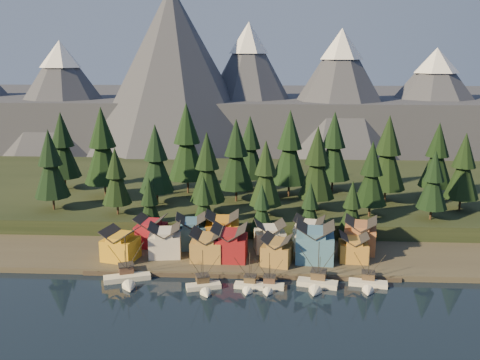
# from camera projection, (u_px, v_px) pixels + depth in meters

# --- Properties ---
(ground) EXTENTS (500.00, 500.00, 0.00)m
(ground) POSITION_uv_depth(u_px,v_px,m) (236.00, 306.00, 119.55)
(ground) COLOR black
(ground) RESTS_ON ground
(shore_strip) EXTENTS (400.00, 50.00, 1.50)m
(shore_strip) POSITION_uv_depth(u_px,v_px,m) (245.00, 241.00, 158.23)
(shore_strip) COLOR #3E382D
(shore_strip) RESTS_ON ground
(hillside) EXTENTS (420.00, 100.00, 6.00)m
(hillside) POSITION_uv_depth(u_px,v_px,m) (251.00, 191.00, 206.27)
(hillside) COLOR black
(hillside) RESTS_ON ground
(dock) EXTENTS (80.00, 4.00, 1.00)m
(dock) POSITION_uv_depth(u_px,v_px,m) (240.00, 274.00, 135.46)
(dock) COLOR #473B32
(dock) RESTS_ON ground
(mountain_ridge) EXTENTS (560.00, 190.00, 90.00)m
(mountain_ridge) POSITION_uv_depth(u_px,v_px,m) (251.00, 102.00, 321.18)
(mountain_ridge) COLOR #434657
(mountain_ridge) RESTS_ON ground
(boat_0) EXTENTS (12.15, 12.58, 12.56)m
(boat_0) POSITION_uv_depth(u_px,v_px,m) (127.00, 273.00, 131.26)
(boat_0) COLOR silver
(boat_0) RESTS_ON ground
(boat_2) EXTENTS (8.92, 9.44, 10.60)m
(boat_2) POSITION_uv_depth(u_px,v_px,m) (204.00, 282.00, 127.01)
(boat_2) COLOR beige
(boat_2) RESTS_ON ground
(boat_3) EXTENTS (7.60, 8.13, 9.80)m
(boat_3) POSITION_uv_depth(u_px,v_px,m) (249.00, 281.00, 127.48)
(boat_3) COLOR white
(boat_3) RESTS_ON ground
(boat_4) EXTENTS (7.64, 8.21, 9.81)m
(boat_4) POSITION_uv_depth(u_px,v_px,m) (269.00, 282.00, 127.25)
(boat_4) COLOR beige
(boat_4) RESTS_ON ground
(boat_5) EXTENTS (10.41, 11.01, 12.39)m
(boat_5) POSITION_uv_depth(u_px,v_px,m) (317.00, 278.00, 128.16)
(boat_5) COLOR beige
(boat_5) RESTS_ON ground
(boat_6) EXTENTS (9.78, 10.37, 10.80)m
(boat_6) POSITION_uv_depth(u_px,v_px,m) (368.00, 279.00, 128.45)
(boat_6) COLOR silver
(boat_6) RESTS_ON ground
(house_front_0) EXTENTS (10.11, 9.77, 8.42)m
(house_front_0) POSITION_uv_depth(u_px,v_px,m) (120.00, 243.00, 141.45)
(house_front_0) COLOR gold
(house_front_0) RESTS_ON shore_strip
(house_front_1) EXTENTS (9.32, 9.03, 8.68)m
(house_front_1) POSITION_uv_depth(u_px,v_px,m) (165.00, 239.00, 144.13)
(house_front_1) COLOR beige
(house_front_1) RESTS_ON shore_strip
(house_front_2) EXTENTS (8.33, 8.40, 7.98)m
(house_front_2) POSITION_uv_depth(u_px,v_px,m) (207.00, 244.00, 141.58)
(house_front_2) COLOR #A57B3A
(house_front_2) RESTS_ON shore_strip
(house_front_3) EXTENTS (9.45, 9.05, 9.24)m
(house_front_3) POSITION_uv_depth(u_px,v_px,m) (229.00, 242.00, 141.38)
(house_front_3) COLOR maroon
(house_front_3) RESTS_ON shore_strip
(house_front_4) EXTENTS (8.96, 9.38, 7.49)m
(house_front_4) POSITION_uv_depth(u_px,v_px,m) (277.00, 249.00, 138.70)
(house_front_4) COLOR olive
(house_front_4) RESTS_ON shore_strip
(house_front_5) EXTENTS (10.54, 9.74, 10.28)m
(house_front_5) POSITION_uv_depth(u_px,v_px,m) (315.00, 241.00, 140.25)
(house_front_5) COLOR teal
(house_front_5) RESTS_ON shore_strip
(house_front_6) EXTENTS (7.65, 7.27, 7.34)m
(house_front_6) POSITION_uv_depth(u_px,v_px,m) (353.00, 247.00, 140.80)
(house_front_6) COLOR #BF8531
(house_front_6) RESTS_ON shore_strip
(house_back_0) EXTENTS (8.80, 8.52, 8.67)m
(house_back_0) POSITION_uv_depth(u_px,v_px,m) (151.00, 230.00, 151.53)
(house_back_0) COLOR maroon
(house_back_0) RESTS_ON shore_strip
(house_back_1) EXTENTS (9.22, 9.31, 9.24)m
(house_back_1) POSITION_uv_depth(u_px,v_px,m) (191.00, 230.00, 150.48)
(house_back_1) COLOR #355D7E
(house_back_1) RESTS_ON shore_strip
(house_back_2) EXTENTS (9.67, 8.94, 9.88)m
(house_back_2) POSITION_uv_depth(u_px,v_px,m) (222.00, 229.00, 150.83)
(house_back_2) COLOR #C47A1B
(house_back_2) RESTS_ON shore_strip
(house_back_3) EXTENTS (9.12, 8.37, 8.29)m
(house_back_3) POSITION_uv_depth(u_px,v_px,m) (270.00, 236.00, 147.75)
(house_back_3) COLOR beige
(house_back_3) RESTS_ON shore_strip
(house_back_4) EXTENTS (9.60, 9.33, 9.02)m
(house_back_4) POSITION_uv_depth(u_px,v_px,m) (309.00, 232.00, 149.34)
(house_back_4) COLOR silver
(house_back_4) RESTS_ON shore_strip
(house_back_5) EXTENTS (9.92, 10.00, 9.51)m
(house_back_5) POSITION_uv_depth(u_px,v_px,m) (360.00, 234.00, 146.96)
(house_back_5) COLOR #A36139
(house_back_5) RESTS_ON shore_strip
(tree_hill_0) EXTENTS (11.18, 11.18, 26.05)m
(tree_hill_0) POSITION_uv_depth(u_px,v_px,m) (51.00, 166.00, 168.65)
(tree_hill_0) COLOR #332319
(tree_hill_0) RESTS_ON hillside
(tree_hill_1) EXTENTS (13.55, 13.55, 31.56)m
(tree_hill_1) POSITION_uv_depth(u_px,v_px,m) (103.00, 148.00, 182.85)
(tree_hill_1) COLOR #332319
(tree_hill_1) RESTS_ON hillside
(tree_hill_2) EXTENTS (9.09, 9.09, 21.17)m
(tree_hill_2) POSITION_uv_depth(u_px,v_px,m) (116.00, 178.00, 164.22)
(tree_hill_2) COLOR #332319
(tree_hill_2) RESTS_ON hillside
(tree_hill_3) EXTENTS (11.52, 11.52, 26.83)m
(tree_hill_3) POSITION_uv_depth(u_px,v_px,m) (156.00, 161.00, 174.62)
(tree_hill_3) COLOR #332319
(tree_hill_3) RESTS_ON hillside
(tree_hill_4) EXTENTS (13.91, 13.91, 32.41)m
(tree_hill_4) POSITION_uv_depth(u_px,v_px,m) (187.00, 144.00, 188.06)
(tree_hill_4) COLOR #332319
(tree_hill_4) RESTS_ON hillside
(tree_hill_5) EXTENTS (11.11, 11.11, 25.89)m
(tree_hill_5) POSITION_uv_depth(u_px,v_px,m) (207.00, 170.00, 164.07)
(tree_hill_5) COLOR #332319
(tree_hill_5) RESTS_ON hillside
(tree_hill_6) EXTENTS (12.09, 12.09, 28.15)m
(tree_hill_6) POSITION_uv_depth(u_px,v_px,m) (236.00, 157.00, 177.93)
(tree_hill_6) COLOR #332319
(tree_hill_6) RESTS_ON hillside
(tree_hill_7) EXTENTS (10.25, 10.25, 23.89)m
(tree_hill_7) POSITION_uv_depth(u_px,v_px,m) (266.00, 175.00, 161.43)
(tree_hill_7) COLOR #332319
(tree_hill_7) RESTS_ON hillside
(tree_hill_8) EXTENTS (13.06, 13.06, 30.43)m
(tree_hill_8) POSITION_uv_depth(u_px,v_px,m) (290.00, 150.00, 183.49)
(tree_hill_8) COLOR #332319
(tree_hill_8) RESTS_ON hillside
(tree_hill_9) EXTENTS (11.70, 11.70, 27.25)m
(tree_hill_9) POSITION_uv_depth(u_px,v_px,m) (317.00, 165.00, 166.96)
(tree_hill_9) COLOR #332319
(tree_hill_9) RESTS_ON hillside
(tree_hill_10) EXTENTS (12.50, 12.50, 29.12)m
(tree_hill_10) POSITION_uv_depth(u_px,v_px,m) (334.00, 148.00, 190.58)
(tree_hill_10) COLOR #332319
(tree_hill_10) RESTS_ON hillside
(tree_hill_11) EXTENTS (10.10, 10.10, 23.54)m
(tree_hill_11) POSITION_uv_depth(u_px,v_px,m) (371.00, 176.00, 161.72)
(tree_hill_11) COLOR #332319
(tree_hill_11) RESTS_ON hillside
(tree_hill_12) EXTENTS (12.69, 12.69, 29.57)m
(tree_hill_12) POSITION_uv_depth(u_px,v_px,m) (388.00, 155.00, 176.08)
(tree_hill_12) COLOR #332319
(tree_hill_12) RESTS_ON hillside
(tree_hill_13) EXTENTS (9.14, 9.14, 21.29)m
(tree_hill_13) POSITION_uv_depth(u_px,v_px,m) (433.00, 182.00, 159.11)
(tree_hill_13) COLOR #332319
(tree_hill_13) RESTS_ON hillside
(tree_hill_14) EXTENTS (11.39, 11.39, 26.53)m
(tree_hill_14) POSITION_uv_depth(u_px,v_px,m) (437.00, 157.00, 181.34)
(tree_hill_14) COLOR #332319
(tree_hill_14) RESTS_ON hillside
(tree_hill_15) EXTENTS (11.70, 11.70, 27.26)m
(tree_hill_15) POSITION_uv_depth(u_px,v_px,m) (250.00, 149.00, 194.35)
(tree_hill_15) COLOR #332319
(tree_hill_15) RESTS_ON hillside
(tree_hill_16) EXTENTS (12.29, 12.29, 28.64)m
(tree_hill_16) POSITION_uv_depth(u_px,v_px,m) (63.00, 147.00, 193.89)
(tree_hill_16) COLOR #332319
(tree_hill_16) RESTS_ON hillside
(tree_hill_17) EXTENTS (10.80, 10.80, 25.16)m
(tree_hill_17) POSITION_uv_depth(u_px,v_px,m) (463.00, 168.00, 167.70)
(tree_hill_17) COLOR #332319
(tree_hill_17) RESTS_ON hillside
(tree_shore_0) EXTENTS (7.83, 7.83, 18.24)m
(tree_shore_0) POSITION_uv_depth(u_px,v_px,m) (150.00, 205.00, 157.23)
(tree_shore_0) COLOR #332319
(tree_shore_0) RESTS_ON shore_strip
(tree_shore_1) EXTENTS (8.21, 8.21, 19.12)m
(tree_shore_1) POSITION_uv_depth(u_px,v_px,m) (204.00, 204.00, 156.27)
(tree_shore_1) COLOR #332319
(tree_shore_1) RESTS_ON shore_strip
(tree_shore_2) EXTENTS (7.21, 7.21, 16.80)m
(tree_shore_2) POSITION_uv_depth(u_px,v_px,m) (262.00, 209.00, 155.66)
(tree_shore_2) COLOR #332319
(tree_shore_2) RESTS_ON shore_strip
(tree_shore_3) EXTENTS (7.54, 7.54, 17.57)m
(tree_shore_3) POSITION_uv_depth(u_px,v_px,m) (310.00, 209.00, 154.82)
(tree_shore_3) COLOR #332319
(tree_shore_3) RESTS_ON shore_strip
(tree_shore_4) EXTENTS (7.76, 7.76, 18.08)m
(tree_shore_4) POSITION_uv_depth(u_px,v_px,m) (352.00, 208.00, 154.12)
(tree_shore_4) COLOR #332319
(tree_shore_4) RESTS_ON shore_strip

